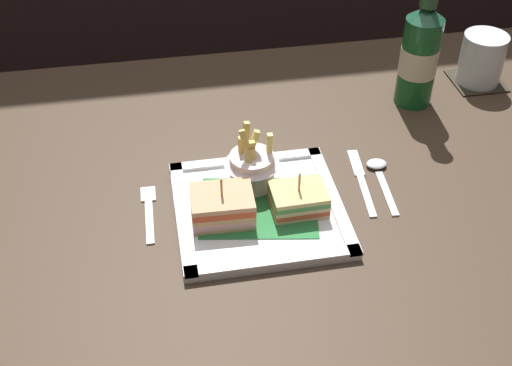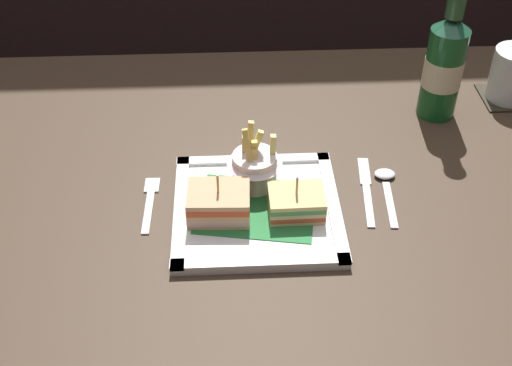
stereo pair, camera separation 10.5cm
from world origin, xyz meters
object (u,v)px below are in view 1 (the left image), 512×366
(dining_table, at_px, (253,235))
(spoon, at_px, (379,172))
(sandwich_half_left, at_px, (222,206))
(sandwich_half_right, at_px, (298,199))
(water_glass, at_px, (481,62))
(fries_cup, at_px, (254,164))
(fork, at_px, (149,210))
(knife, at_px, (361,179))
(beer_bottle, at_px, (420,52))
(square_plate, at_px, (259,209))

(dining_table, height_order, spoon, spoon)
(sandwich_half_left, height_order, spoon, sandwich_half_left)
(sandwich_half_right, distance_m, water_glass, 0.55)
(fries_cup, bearing_deg, water_glass, 26.43)
(spoon, bearing_deg, fork, -176.49)
(knife, height_order, spoon, spoon)
(water_glass, xyz_separation_m, knife, (-0.32, -0.26, -0.04))
(spoon, bearing_deg, sandwich_half_right, -155.61)
(sandwich_half_left, height_order, fries_cup, fries_cup)
(fries_cup, xyz_separation_m, beer_bottle, (0.35, 0.21, 0.05))
(dining_table, distance_m, square_plate, 0.11)
(sandwich_half_right, distance_m, fries_cup, 0.10)
(beer_bottle, xyz_separation_m, water_glass, (0.15, 0.05, -0.06))
(fries_cup, relative_size, knife, 0.63)
(sandwich_half_left, height_order, water_glass, water_glass)
(square_plate, xyz_separation_m, knife, (0.18, 0.05, -0.00))
(sandwich_half_right, height_order, knife, sandwich_half_right)
(square_plate, height_order, fork, square_plate)
(sandwich_half_left, relative_size, knife, 0.56)
(dining_table, bearing_deg, water_glass, 27.16)
(water_glass, height_order, spoon, water_glass)
(fries_cup, height_order, fork, fries_cup)
(fries_cup, distance_m, spoon, 0.22)
(dining_table, xyz_separation_m, beer_bottle, (0.35, 0.21, 0.20))
(fork, bearing_deg, water_glass, 22.12)
(sandwich_half_left, relative_size, water_glass, 0.98)
(dining_table, height_order, fork, fork)
(square_plate, relative_size, spoon, 1.83)
(square_plate, distance_m, sandwich_half_left, 0.07)
(fries_cup, bearing_deg, dining_table, -108.01)
(square_plate, height_order, water_glass, water_glass)
(sandwich_half_left, bearing_deg, spoon, 14.48)
(fries_cup, bearing_deg, sandwich_half_right, -51.55)
(sandwich_half_right, xyz_separation_m, spoon, (0.16, 0.07, -0.02))
(sandwich_half_right, relative_size, fork, 0.64)
(fork, bearing_deg, beer_bottle, 23.77)
(square_plate, distance_m, fries_cup, 0.07)
(square_plate, distance_m, fork, 0.17)
(dining_table, xyz_separation_m, knife, (0.18, 0.00, 0.10))
(fries_cup, bearing_deg, square_plate, -92.02)
(sandwich_half_right, xyz_separation_m, water_glass, (0.45, 0.32, 0.02))
(fries_cup, bearing_deg, fork, -171.88)
(sandwich_half_left, bearing_deg, sandwich_half_right, 0.00)
(square_plate, height_order, sandwich_half_right, sandwich_half_right)
(fork, bearing_deg, dining_table, 5.06)
(knife, bearing_deg, beer_bottle, 51.83)
(beer_bottle, distance_m, fork, 0.58)
(beer_bottle, bearing_deg, sandwich_half_left, -145.93)
(dining_table, xyz_separation_m, sandwich_half_right, (0.06, -0.06, 0.13))
(beer_bottle, bearing_deg, fries_cup, -149.53)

